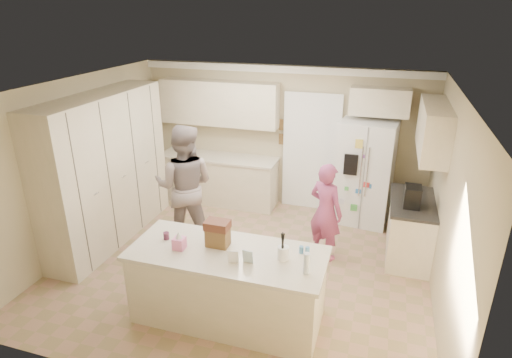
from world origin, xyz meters
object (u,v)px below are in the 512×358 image
(utensil_crock, at_px, (283,253))
(tissue_box, at_px, (179,243))
(island_base, at_px, (228,287))
(teen_girl, at_px, (326,212))
(refrigerator, at_px, (365,173))
(dollhouse_body, at_px, (218,237))
(coffee_maker, at_px, (412,196))
(teen_boy, at_px, (185,186))

(utensil_crock, bearing_deg, tissue_box, -172.87)
(island_base, relative_size, teen_girl, 1.47)
(refrigerator, relative_size, teen_girl, 1.20)
(refrigerator, height_order, dollhouse_body, refrigerator)
(island_base, distance_m, tissue_box, 0.79)
(refrigerator, distance_m, utensil_crock, 3.12)
(utensil_crock, relative_size, dollhouse_body, 0.58)
(tissue_box, height_order, dollhouse_body, dollhouse_body)
(refrigerator, bearing_deg, utensil_crock, -96.09)
(refrigerator, bearing_deg, tissue_box, -113.97)
(coffee_maker, bearing_deg, island_base, -137.17)
(island_base, bearing_deg, teen_boy, 129.96)
(coffee_maker, xyz_separation_m, teen_girl, (-1.17, -0.18, -0.32))
(teen_boy, bearing_deg, refrigerator, -160.87)
(island_base, relative_size, dollhouse_body, 8.46)
(refrigerator, relative_size, teen_boy, 0.93)
(island_base, relative_size, tissue_box, 15.71)
(island_base, xyz_separation_m, teen_boy, (-1.27, 1.51, 0.53))
(island_base, bearing_deg, dollhouse_body, 146.31)
(island_base, xyz_separation_m, utensil_crock, (0.65, 0.05, 0.56))
(coffee_maker, height_order, utensil_crock, coffee_maker)
(island_base, bearing_deg, coffee_maker, 42.83)
(island_base, distance_m, dollhouse_body, 0.62)
(refrigerator, height_order, coffee_maker, refrigerator)
(dollhouse_body, bearing_deg, utensil_crock, -3.58)
(teen_boy, bearing_deg, teen_girl, 173.28)
(utensil_crock, distance_m, dollhouse_body, 0.80)
(island_base, bearing_deg, tissue_box, -169.70)
(refrigerator, bearing_deg, coffee_maker, -52.45)
(dollhouse_body, bearing_deg, teen_boy, 128.35)
(tissue_box, bearing_deg, coffee_maker, 37.57)
(teen_girl, bearing_deg, tissue_box, 78.69)
(island_base, height_order, teen_boy, teen_boy)
(island_base, height_order, dollhouse_body, dollhouse_body)
(teen_girl, bearing_deg, utensil_crock, 108.96)
(coffee_maker, xyz_separation_m, tissue_box, (-2.60, -2.00, -0.07))
(teen_boy, bearing_deg, tissue_box, 101.87)
(coffee_maker, relative_size, teen_girl, 0.20)
(coffee_maker, bearing_deg, refrigerator, 120.98)
(teen_boy, distance_m, teen_girl, 2.17)
(island_base, distance_m, utensil_crock, 0.86)
(teen_girl, bearing_deg, island_base, 89.72)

